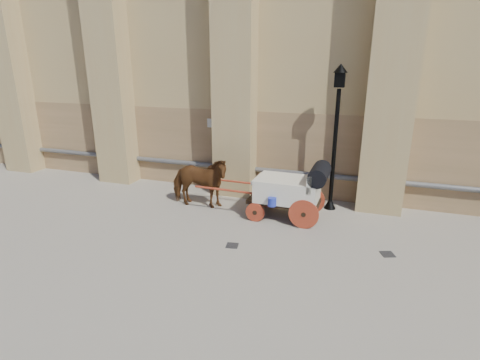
% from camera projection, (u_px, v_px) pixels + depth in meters
% --- Properties ---
extents(ground, '(90.00, 90.00, 0.00)m').
position_uv_depth(ground, '(227.00, 239.00, 10.38)').
color(ground, gray).
rests_on(ground, ground).
extents(horse, '(2.12, 1.05, 1.75)m').
position_uv_depth(horse, '(199.00, 182.00, 12.37)').
color(horse, '#5E3312').
rests_on(horse, ground).
extents(carriage, '(4.15, 1.48, 1.81)m').
position_uv_depth(carriage, '(292.00, 189.00, 11.42)').
color(carriage, black).
rests_on(carriage, ground).
extents(street_lamp, '(0.43, 0.43, 4.62)m').
position_uv_depth(street_lamp, '(335.00, 135.00, 11.74)').
color(street_lamp, black).
rests_on(street_lamp, ground).
extents(drain_grate_near, '(0.37, 0.37, 0.01)m').
position_uv_depth(drain_grate_near, '(232.00, 245.00, 9.98)').
color(drain_grate_near, black).
rests_on(drain_grate_near, ground).
extents(drain_grate_far, '(0.41, 0.41, 0.01)m').
position_uv_depth(drain_grate_far, '(388.00, 254.00, 9.54)').
color(drain_grate_far, black).
rests_on(drain_grate_far, ground).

